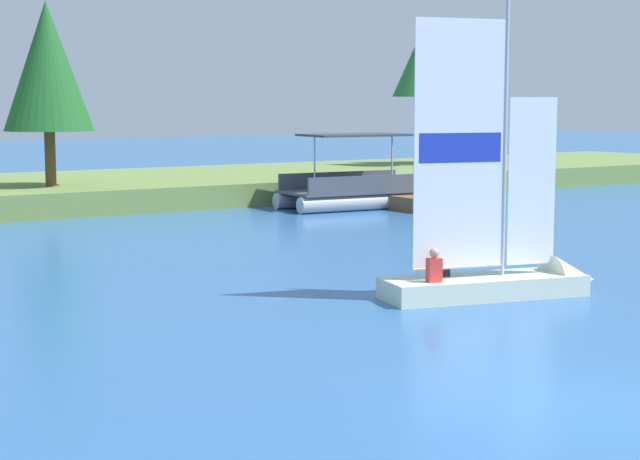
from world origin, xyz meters
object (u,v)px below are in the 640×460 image
at_px(shoreline_tree_centre, 422,64).
at_px(shoreline_tree_midright, 447,71).
at_px(shoreline_tree_midleft, 47,67).
at_px(wooden_dock, 385,199).
at_px(sailboat, 513,270).
at_px(pontoon_boat, 354,190).

height_order(shoreline_tree_centre, shoreline_tree_midright, shoreline_tree_midright).
xyz_separation_m(shoreline_tree_midleft, shoreline_tree_midright, (21.50, 3.11, 0.27)).
height_order(shoreline_tree_midright, wooden_dock, shoreline_tree_midright).
bearing_deg(shoreline_tree_midleft, shoreline_tree_midright, 8.24).
relative_size(wooden_dock, sailboat, 0.89).
bearing_deg(wooden_dock, sailboat, -118.58).
relative_size(shoreline_tree_centre, wooden_dock, 1.12).
bearing_deg(wooden_dock, shoreline_tree_midleft, 154.20).
bearing_deg(shoreline_tree_midleft, sailboat, -83.72).
relative_size(shoreline_tree_midright, wooden_dock, 1.20).
xyz_separation_m(shoreline_tree_centre, sailboat, (-16.97, -24.15, -5.30)).
xyz_separation_m(shoreline_tree_centre, shoreline_tree_midright, (2.13, 0.69, -0.30)).
height_order(shoreline_tree_centre, sailboat, shoreline_tree_centre).
height_order(wooden_dock, sailboat, sailboat).
distance_m(wooden_dock, sailboat, 18.55).
bearing_deg(pontoon_boat, wooden_dock, 1.53).
height_order(wooden_dock, pontoon_boat, pontoon_boat).
relative_size(shoreline_tree_midleft, shoreline_tree_midright, 0.95).
distance_m(shoreline_tree_midright, sailboat, 31.74).
height_order(shoreline_tree_midleft, wooden_dock, shoreline_tree_midleft).
distance_m(shoreline_tree_midright, wooden_dock, 14.34).
bearing_deg(sailboat, wooden_dock, 75.57).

